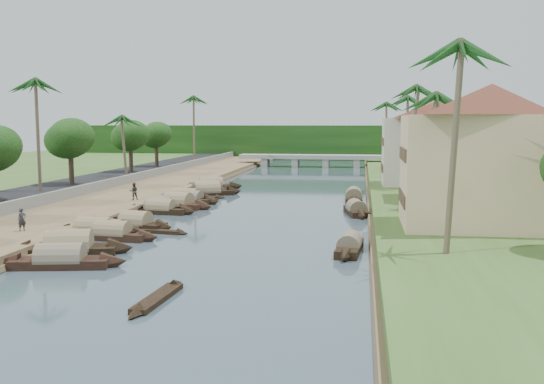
# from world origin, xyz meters

# --- Properties ---
(ground) EXTENTS (220.00, 220.00, 0.00)m
(ground) POSITION_xyz_m (0.00, 0.00, 0.00)
(ground) COLOR #3B4E59
(ground) RESTS_ON ground
(left_bank) EXTENTS (10.00, 180.00, 0.80)m
(left_bank) POSITION_xyz_m (-16.00, 20.00, 0.40)
(left_bank) COLOR brown
(left_bank) RESTS_ON ground
(right_bank) EXTENTS (16.00, 180.00, 1.20)m
(right_bank) POSITION_xyz_m (19.00, 20.00, 0.60)
(right_bank) COLOR #385421
(right_bank) RESTS_ON ground
(road) EXTENTS (8.00, 180.00, 1.40)m
(road) POSITION_xyz_m (-24.50, 20.00, 0.70)
(road) COLOR black
(road) RESTS_ON ground
(retaining_wall) EXTENTS (0.40, 180.00, 1.10)m
(retaining_wall) POSITION_xyz_m (-20.20, 20.00, 1.35)
(retaining_wall) COLOR gray
(retaining_wall) RESTS_ON left_bank
(treeline) EXTENTS (120.00, 14.00, 8.00)m
(treeline) POSITION_xyz_m (0.00, 100.00, 4.00)
(treeline) COLOR #12330E
(treeline) RESTS_ON ground
(bridge) EXTENTS (28.00, 4.00, 2.40)m
(bridge) POSITION_xyz_m (0.00, 72.00, 1.72)
(bridge) COLOR gray
(bridge) RESTS_ON ground
(building_near) EXTENTS (14.85, 14.85, 10.20)m
(building_near) POSITION_xyz_m (18.99, -2.00, 6.38)
(building_near) COLOR beige
(building_near) RESTS_ON right_bank
(building_mid) EXTENTS (14.11, 14.11, 9.70)m
(building_mid) POSITION_xyz_m (19.99, 14.00, 6.13)
(building_mid) COLOR beige
(building_mid) RESTS_ON right_bank
(building_far) EXTENTS (15.59, 15.59, 10.20)m
(building_far) POSITION_xyz_m (18.99, 28.00, 6.38)
(building_far) COLOR beige
(building_far) RESTS_ON right_bank
(building_distant) EXTENTS (12.62, 12.62, 9.20)m
(building_distant) POSITION_xyz_m (19.99, 48.00, 5.88)
(building_distant) COLOR beige
(building_distant) RESTS_ON right_bank
(sampan_0) EXTENTS (8.29, 3.16, 2.15)m
(sampan_0) POSITION_xyz_m (-7.83, -13.47, 0.41)
(sampan_0) COLOR black
(sampan_0) RESTS_ON ground
(sampan_1) EXTENTS (8.76, 4.18, 2.50)m
(sampan_1) POSITION_xyz_m (-9.03, -10.00, 0.42)
(sampan_1) COLOR black
(sampan_1) RESTS_ON ground
(sampan_2) EXTENTS (7.68, 2.28, 2.03)m
(sampan_2) POSITION_xyz_m (-8.29, -4.68, 0.41)
(sampan_2) COLOR black
(sampan_2) RESTS_ON ground
(sampan_3) EXTENTS (7.18, 1.78, 1.96)m
(sampan_3) POSITION_xyz_m (-9.11, -3.91, 0.41)
(sampan_3) COLOR black
(sampan_3) RESTS_ON ground
(sampan_4) EXTENTS (7.93, 2.44, 2.22)m
(sampan_4) POSITION_xyz_m (-10.05, -3.90, 0.42)
(sampan_4) COLOR black
(sampan_4) RESTS_ON ground
(sampan_5) EXTENTS (7.00, 2.96, 2.19)m
(sampan_5) POSITION_xyz_m (-8.18, -0.19, 0.42)
(sampan_5) COLOR black
(sampan_5) RESTS_ON ground
(sampan_6) EXTENTS (7.43, 3.21, 2.18)m
(sampan_6) POSITION_xyz_m (-9.50, 8.80, 0.42)
(sampan_6) COLOR black
(sampan_6) RESTS_ON ground
(sampan_7) EXTENTS (7.45, 2.17, 1.99)m
(sampan_7) POSITION_xyz_m (-9.02, 8.29, 0.41)
(sampan_7) COLOR black
(sampan_7) RESTS_ON ground
(sampan_8) EXTENTS (8.11, 3.73, 2.42)m
(sampan_8) POSITION_xyz_m (-8.46, 12.19, 0.42)
(sampan_8) COLOR black
(sampan_8) RESTS_ON ground
(sampan_9) EXTENTS (7.31, 3.77, 1.89)m
(sampan_9) POSITION_xyz_m (-8.26, 16.29, 0.41)
(sampan_9) COLOR black
(sampan_9) RESTS_ON ground
(sampan_10) EXTENTS (8.02, 2.00, 2.21)m
(sampan_10) POSITION_xyz_m (-9.16, 16.77, 0.42)
(sampan_10) COLOR black
(sampan_10) RESTS_ON ground
(sampan_11) EXTENTS (8.85, 6.32, 2.56)m
(sampan_11) POSITION_xyz_m (-8.40, 23.13, 0.42)
(sampan_11) COLOR black
(sampan_11) RESTS_ON ground
(sampan_12) EXTENTS (8.70, 2.78, 2.06)m
(sampan_12) POSITION_xyz_m (-9.41, 27.23, 0.41)
(sampan_12) COLOR black
(sampan_12) RESTS_ON ground
(sampan_13) EXTENTS (8.70, 4.60, 2.34)m
(sampan_13) POSITION_xyz_m (-9.55, 30.08, 0.42)
(sampan_13) COLOR black
(sampan_13) RESTS_ON ground
(sampan_14) EXTENTS (1.91, 7.36, 1.82)m
(sampan_14) POSITION_xyz_m (9.29, -6.55, 0.40)
(sampan_14) COLOR black
(sampan_14) RESTS_ON ground
(sampan_15) EXTENTS (2.85, 7.35, 1.97)m
(sampan_15) POSITION_xyz_m (9.57, 10.55, 0.41)
(sampan_15) COLOR black
(sampan_15) RESTS_ON ground
(sampan_16) EXTENTS (1.97, 8.90, 2.17)m
(sampan_16) POSITION_xyz_m (9.18, 20.64, 0.41)
(sampan_16) COLOR black
(sampan_16) RESTS_ON ground
(canoe_0) EXTENTS (1.31, 6.57, 0.86)m
(canoe_0) POSITION_xyz_m (0.23, -19.19, 0.10)
(canoe_0) COLOR black
(canoe_0) RESTS_ON ground
(canoe_1) EXTENTS (5.24, 1.69, 0.84)m
(canoe_1) POSITION_xyz_m (-5.78, -1.60, 0.10)
(canoe_1) COLOR black
(canoe_1) RESTS_ON ground
(canoe_2) EXTENTS (5.96, 1.95, 0.86)m
(canoe_2) POSITION_xyz_m (-8.39, 20.12, 0.10)
(canoe_2) COLOR black
(canoe_2) RESTS_ON ground
(palm_0) EXTENTS (3.20, 3.20, 13.35)m
(palm_0) POSITION_xyz_m (15.00, -11.61, 12.69)
(palm_0) COLOR brown
(palm_0) RESTS_ON ground
(palm_1) EXTENTS (3.20, 3.20, 11.34)m
(palm_1) POSITION_xyz_m (16.00, 6.32, 10.76)
(palm_1) COLOR brown
(palm_1) RESTS_ON ground
(palm_2) EXTENTS (3.20, 3.20, 12.91)m
(palm_2) POSITION_xyz_m (15.00, 22.14, 12.28)
(palm_2) COLOR brown
(palm_2) RESTS_ON ground
(palm_3) EXTENTS (3.20, 3.20, 12.45)m
(palm_3) POSITION_xyz_m (16.00, 38.48, 11.83)
(palm_3) COLOR brown
(palm_3) RESTS_ON ground
(palm_5) EXTENTS (3.20, 3.20, 13.24)m
(palm_5) POSITION_xyz_m (-24.00, 13.09, 12.78)
(palm_5) COLOR brown
(palm_5) RESTS_ON ground
(palm_6) EXTENTS (3.20, 3.20, 9.59)m
(palm_6) POSITION_xyz_m (-22.00, 31.87, 9.27)
(palm_6) COLOR brown
(palm_6) RESTS_ON ground
(palm_7) EXTENTS (3.20, 3.20, 12.14)m
(palm_7) POSITION_xyz_m (14.00, 54.72, 11.53)
(palm_7) COLOR brown
(palm_7) RESTS_ON ground
(palm_8) EXTENTS (3.20, 3.20, 13.44)m
(palm_8) POSITION_xyz_m (-20.50, 60.91, 12.97)
(palm_8) COLOR brown
(palm_8) RESTS_ON ground
(tree_3) EXTENTS (5.29, 5.29, 7.58)m
(tree_3) POSITION_xyz_m (-24.00, 20.21, 6.73)
(tree_3) COLOR #402F24
(tree_3) RESTS_ON ground
(tree_4) EXTENTS (5.07, 5.07, 7.43)m
(tree_4) POSITION_xyz_m (-24.00, 38.94, 6.66)
(tree_4) COLOR #402F24
(tree_4) RESTS_ON ground
(tree_5) EXTENTS (4.75, 4.75, 7.20)m
(tree_5) POSITION_xyz_m (-24.00, 50.35, 6.55)
(tree_5) COLOR #402F24
(tree_5) RESTS_ON ground
(tree_6) EXTENTS (4.65, 4.65, 7.46)m
(tree_6) POSITION_xyz_m (24.00, 28.09, 6.65)
(tree_6) COLOR #402F24
(tree_6) RESTS_ON ground
(person_near) EXTENTS (0.69, 0.73, 1.67)m
(person_near) POSITION_xyz_m (-14.44, -6.48, 1.64)
(person_near) COLOR #28262E
(person_near) RESTS_ON left_bank
(person_far) EXTENTS (1.08, 0.99, 1.78)m
(person_far) POSITION_xyz_m (-13.02, 11.81, 1.69)
(person_far) COLOR #373526
(person_far) RESTS_ON left_bank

